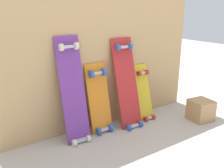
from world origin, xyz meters
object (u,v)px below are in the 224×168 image
skateboard_purple (74,94)px  skateboard_orange (99,102)px  skateboard_yellow (144,96)px  wooden_crate (201,110)px  skateboard_red (127,87)px

skateboard_purple → skateboard_orange: size_ratio=1.38×
skateboard_purple → skateboard_orange: skateboard_purple is taller
skateboard_purple → skateboard_yellow: (0.79, 0.01, -0.17)m
skateboard_purple → skateboard_orange: 0.29m
skateboard_orange → wooden_crate: (0.97, -0.38, -0.18)m
skateboard_purple → skateboard_orange: (0.26, 0.02, -0.13)m
skateboard_orange → skateboard_yellow: skateboard_orange is taller
skateboard_purple → wooden_crate: 1.32m
wooden_crate → skateboard_purple: bearing=163.8°
skateboard_orange → wooden_crate: size_ratio=3.29×
skateboard_orange → wooden_crate: skateboard_orange is taller
skateboard_yellow → wooden_crate: skateboard_yellow is taller
skateboard_purple → skateboard_yellow: 0.80m
skateboard_purple → skateboard_yellow: size_ratio=1.52×
skateboard_red → skateboard_orange: bearing=172.4°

